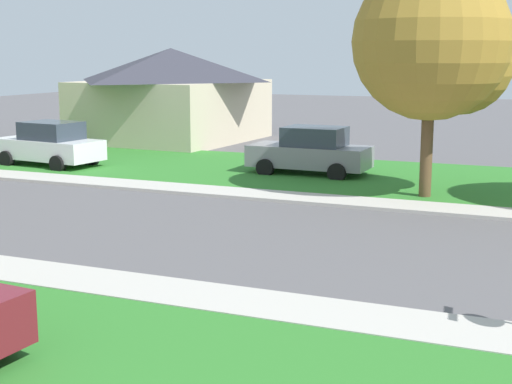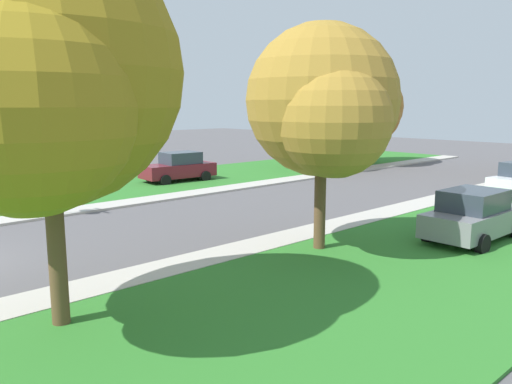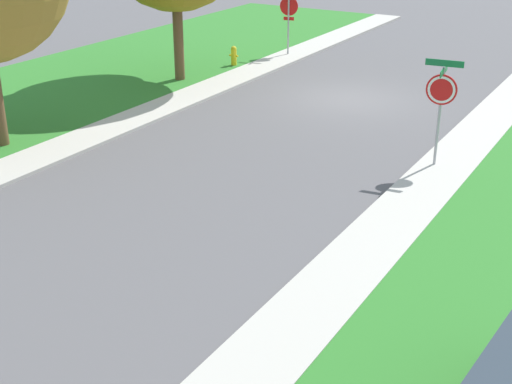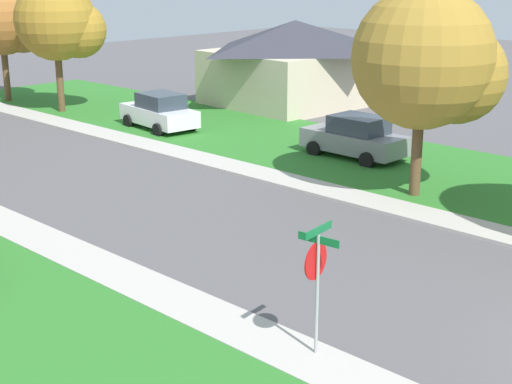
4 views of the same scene
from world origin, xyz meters
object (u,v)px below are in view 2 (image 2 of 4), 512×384
(car_grey_far_down_street, at_px, (474,216))
(tree_corner_large, at_px, (41,80))
(car_maroon_near_corner, at_px, (179,167))
(tree_across_left, at_px, (325,105))
(stop_sign_far_corner, at_px, (42,171))
(tree_sidewalk_mid, at_px, (369,109))
(tree_sidewalk_far, at_px, (318,115))

(car_grey_far_down_street, relative_size, tree_corner_large, 0.56)
(car_maroon_near_corner, bearing_deg, car_grey_far_down_street, -1.77)
(tree_across_left, bearing_deg, stop_sign_far_corner, -158.71)
(stop_sign_far_corner, height_order, tree_corner_large, tree_corner_large)
(tree_corner_large, bearing_deg, tree_across_left, 90.42)
(stop_sign_far_corner, distance_m, car_grey_far_down_street, 16.30)
(tree_across_left, distance_m, tree_sidewalk_mid, 24.36)
(car_grey_far_down_street, height_order, car_maroon_near_corner, same)
(car_grey_far_down_street, height_order, tree_across_left, tree_across_left)
(car_maroon_near_corner, bearing_deg, tree_across_left, -19.14)
(tree_across_left, xyz_separation_m, tree_corner_large, (0.06, -8.29, 0.48))
(car_grey_far_down_street, bearing_deg, tree_sidewalk_mid, 133.93)
(car_grey_far_down_street, bearing_deg, tree_sidewalk_far, 145.95)
(stop_sign_far_corner, distance_m, tree_sidewalk_mid, 25.17)
(car_maroon_near_corner, height_order, tree_across_left, tree_across_left)
(car_maroon_near_corner, distance_m, tree_across_left, 16.59)
(car_grey_far_down_street, distance_m, tree_corner_large, 13.91)
(tree_corner_large, bearing_deg, car_maroon_near_corner, 138.48)
(tree_corner_large, height_order, tree_sidewalk_mid, tree_corner_large)
(car_grey_far_down_street, distance_m, tree_across_left, 6.51)
(tree_corner_large, relative_size, tree_sidewalk_mid, 1.11)
(tree_sidewalk_far, bearing_deg, tree_corner_large, -60.60)
(stop_sign_far_corner, relative_size, car_maroon_near_corner, 0.62)
(tree_sidewalk_mid, bearing_deg, tree_corner_large, -66.09)
(car_maroon_near_corner, xyz_separation_m, tree_sidewalk_far, (1.93, 10.22, 2.90))
(stop_sign_far_corner, bearing_deg, car_maroon_near_corner, 114.36)
(stop_sign_far_corner, bearing_deg, tree_corner_large, -20.03)
(car_grey_far_down_street, distance_m, car_maroon_near_corner, 17.88)
(tree_corner_large, bearing_deg, tree_sidewalk_far, 119.40)
(car_maroon_near_corner, height_order, tree_corner_large, tree_corner_large)
(car_grey_far_down_street, xyz_separation_m, tree_across_left, (-2.58, -4.76, 3.63))
(car_grey_far_down_street, bearing_deg, car_maroon_near_corner, 178.23)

